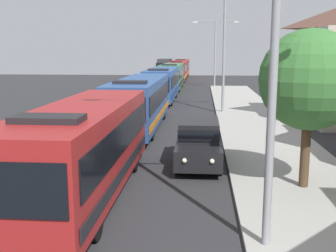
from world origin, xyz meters
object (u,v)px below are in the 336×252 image
object	(u,v)px
bus_middle	(162,83)
bus_tail_end	(182,67)
white_suv	(199,140)
roadside_tree	(310,80)
streetlamp_far	(215,46)
streetlamp_near	(276,13)
bus_lead	(85,146)
streetlamp_mid	(224,42)
box_truck_oncoming	(164,67)
bus_second_in_line	(140,101)
bus_rear	(177,71)
bus_fourth_in_line	(171,76)

from	to	relation	value
bus_middle	bus_tail_end	xyz separation A→B (m)	(0.00, 37.66, 0.00)
white_suv	roadside_tree	bearing A→B (deg)	-40.04
bus_tail_end	roadside_tree	bearing A→B (deg)	-83.29
streetlamp_far	roadside_tree	world-z (taller)	streetlamp_far
streetlamp_near	roadside_tree	distance (m)	5.22
bus_tail_end	bus_middle	bearing A→B (deg)	-90.00
white_suv	streetlamp_near	world-z (taller)	streetlamp_near
bus_tail_end	streetlamp_far	bearing A→B (deg)	-76.77
streetlamp_far	bus_lead	bearing A→B (deg)	-97.56
bus_lead	bus_middle	size ratio (longest dim) A/B	0.99
bus_middle	white_suv	bearing A→B (deg)	-80.35
bus_middle	streetlamp_mid	size ratio (longest dim) A/B	1.23
white_suv	streetlamp_far	distance (m)	36.74
box_truck_oncoming	streetlamp_mid	bearing A→B (deg)	-79.34
bus_tail_end	roadside_tree	world-z (taller)	roadside_tree
streetlamp_mid	streetlamp_near	bearing A→B (deg)	-90.00
bus_lead	white_suv	size ratio (longest dim) A/B	2.17
bus_middle	streetlamp_near	world-z (taller)	streetlamp_near
bus_second_in_line	streetlamp_near	size ratio (longest dim) A/B	1.34
bus_lead	bus_second_in_line	distance (m)	12.29
bus_lead	bus_tail_end	size ratio (longest dim) A/B	0.91
bus_lead	bus_middle	distance (m)	25.95
streetlamp_mid	bus_lead	bearing A→B (deg)	-106.15
streetlamp_far	bus_middle	bearing A→B (deg)	-110.15
box_truck_oncoming	white_suv	bearing A→B (deg)	-83.42
box_truck_oncoming	bus_second_in_line	bearing A→B (deg)	-86.41
bus_second_in_line	streetlamp_near	bearing A→B (deg)	-70.99
bus_middle	bus_rear	xyz separation A→B (m)	(0.00, 24.91, 0.00)
white_suv	streetlamp_far	world-z (taller)	streetlamp_far
streetlamp_near	streetlamp_mid	size ratio (longest dim) A/B	1.04
bus_tail_end	white_suv	world-z (taller)	bus_tail_end
bus_second_in_line	bus_rear	xyz separation A→B (m)	(-0.00, 38.57, -0.00)
bus_tail_end	streetlamp_near	world-z (taller)	streetlamp_near
bus_lead	bus_second_in_line	bearing A→B (deg)	90.00
bus_middle	bus_tail_end	distance (m)	37.66
white_suv	streetlamp_near	xyz separation A→B (m)	(1.70, -7.57, 4.57)
white_suv	streetlamp_near	distance (m)	9.01
bus_middle	roadside_tree	size ratio (longest dim) A/B	1.97
bus_middle	streetlamp_far	bearing A→B (deg)	69.85
streetlamp_near	streetlamp_mid	distance (m)	22.01
streetlamp_near	streetlamp_mid	xyz separation A→B (m)	(-0.00, 22.01, -0.19)
bus_rear	streetlamp_far	distance (m)	12.09
bus_fourth_in_line	white_suv	bearing A→B (deg)	-83.78
bus_second_in_line	bus_fourth_in_line	xyz separation A→B (m)	(-0.00, 25.85, -0.00)
bus_fourth_in_line	box_truck_oncoming	xyz separation A→B (m)	(-3.30, 26.73, 0.02)
white_suv	streetlamp_near	size ratio (longest dim) A/B	0.54
bus_fourth_in_line	bus_rear	size ratio (longest dim) A/B	1.04
bus_middle	roadside_tree	world-z (taller)	roadside_tree
bus_rear	streetlamp_near	distance (m)	54.64
bus_second_in_line	streetlamp_far	size ratio (longest dim) A/B	1.44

